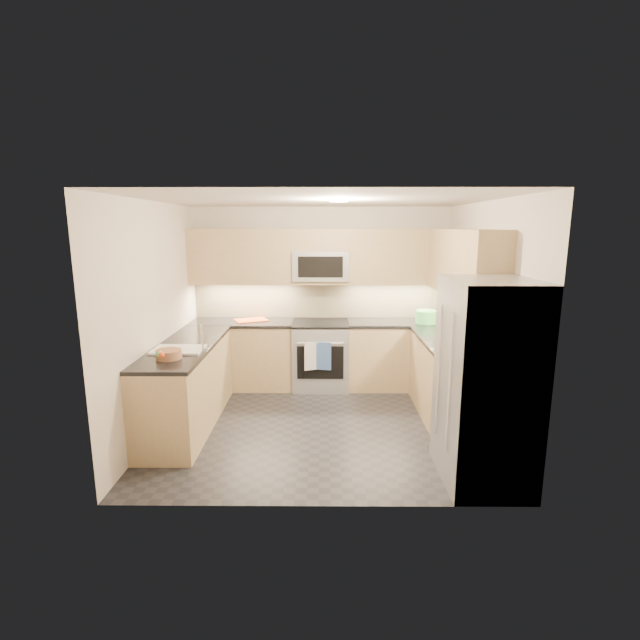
% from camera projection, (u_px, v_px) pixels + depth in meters
% --- Properties ---
extents(floor, '(3.60, 3.20, 0.00)m').
position_uv_depth(floor, '(320.00, 424.00, 5.33)').
color(floor, black).
rests_on(floor, ground).
extents(ceiling, '(3.60, 3.20, 0.02)m').
position_uv_depth(ceiling, '(320.00, 200.00, 4.83)').
color(ceiling, beige).
rests_on(ceiling, wall_back).
extents(wall_back, '(3.60, 0.02, 2.50)m').
position_uv_depth(wall_back, '(321.00, 296.00, 6.65)').
color(wall_back, beige).
rests_on(wall_back, floor).
extents(wall_front, '(3.60, 0.02, 2.50)m').
position_uv_depth(wall_front, '(318.00, 358.00, 3.51)').
color(wall_front, beige).
rests_on(wall_front, floor).
extents(wall_left, '(0.02, 3.20, 2.50)m').
position_uv_depth(wall_left, '(156.00, 317.00, 5.09)').
color(wall_left, beige).
rests_on(wall_left, floor).
extents(wall_right, '(0.02, 3.20, 2.50)m').
position_uv_depth(wall_right, '(484.00, 318.00, 5.07)').
color(wall_right, beige).
rests_on(wall_right, floor).
extents(base_cab_back_left, '(1.42, 0.60, 0.90)m').
position_uv_depth(base_cab_back_left, '(243.00, 355.00, 6.52)').
color(base_cab_back_left, tan).
rests_on(base_cab_back_left, floor).
extents(base_cab_back_right, '(1.42, 0.60, 0.90)m').
position_uv_depth(base_cab_back_right, '(398.00, 356.00, 6.50)').
color(base_cab_back_right, tan).
rests_on(base_cab_back_right, floor).
extents(base_cab_right, '(0.60, 1.70, 0.90)m').
position_uv_depth(base_cab_right, '(449.00, 383.00, 5.37)').
color(base_cab_right, tan).
rests_on(base_cab_right, floor).
extents(base_cab_peninsula, '(0.60, 2.00, 0.90)m').
position_uv_depth(base_cab_peninsula, '(188.00, 386.00, 5.25)').
color(base_cab_peninsula, tan).
rests_on(base_cab_peninsula, floor).
extents(countertop_back_left, '(1.42, 0.63, 0.04)m').
position_uv_depth(countertop_back_left, '(242.00, 323.00, 6.42)').
color(countertop_back_left, black).
rests_on(countertop_back_left, base_cab_back_left).
extents(countertop_back_right, '(1.42, 0.63, 0.04)m').
position_uv_depth(countertop_back_right, '(399.00, 323.00, 6.41)').
color(countertop_back_right, black).
rests_on(countertop_back_right, base_cab_back_right).
extents(countertop_right, '(0.63, 1.70, 0.04)m').
position_uv_depth(countertop_right, '(451.00, 343.00, 5.28)').
color(countertop_right, black).
rests_on(countertop_right, base_cab_right).
extents(countertop_peninsula, '(0.63, 2.00, 0.04)m').
position_uv_depth(countertop_peninsula, '(185.00, 346.00, 5.15)').
color(countertop_peninsula, black).
rests_on(countertop_peninsula, base_cab_peninsula).
extents(upper_cab_back, '(3.60, 0.35, 0.75)m').
position_uv_depth(upper_cab_back, '(321.00, 256.00, 6.36)').
color(upper_cab_back, tan).
rests_on(upper_cab_back, wall_back).
extents(upper_cab_right, '(0.35, 1.95, 0.75)m').
position_uv_depth(upper_cab_right, '(464.00, 263.00, 5.22)').
color(upper_cab_right, tan).
rests_on(upper_cab_right, wall_right).
extents(backsplash_back, '(3.60, 0.01, 0.51)m').
position_uv_depth(backsplash_back, '(321.00, 300.00, 6.65)').
color(backsplash_back, '#C9B991').
rests_on(backsplash_back, wall_back).
extents(backsplash_right, '(0.01, 2.30, 0.51)m').
position_uv_depth(backsplash_right, '(470.00, 315.00, 5.52)').
color(backsplash_right, '#C9B991').
rests_on(backsplash_right, wall_right).
extents(gas_range, '(0.76, 0.65, 0.91)m').
position_uv_depth(gas_range, '(320.00, 356.00, 6.48)').
color(gas_range, '#9C9FA4').
rests_on(gas_range, floor).
extents(range_cooktop, '(0.76, 0.65, 0.03)m').
position_uv_depth(range_cooktop, '(320.00, 323.00, 6.39)').
color(range_cooktop, black).
rests_on(range_cooktop, gas_range).
extents(oven_door_glass, '(0.62, 0.02, 0.45)m').
position_uv_depth(oven_door_glass, '(320.00, 363.00, 6.16)').
color(oven_door_glass, black).
rests_on(oven_door_glass, gas_range).
extents(oven_handle, '(0.60, 0.02, 0.02)m').
position_uv_depth(oven_handle, '(320.00, 343.00, 6.09)').
color(oven_handle, '#B2B5BA').
rests_on(oven_handle, gas_range).
extents(microwave, '(0.76, 0.40, 0.40)m').
position_uv_depth(microwave, '(320.00, 266.00, 6.36)').
color(microwave, '#919498').
rests_on(microwave, upper_cab_back).
extents(microwave_door, '(0.60, 0.01, 0.28)m').
position_uv_depth(microwave_door, '(320.00, 267.00, 6.16)').
color(microwave_door, black).
rests_on(microwave_door, microwave).
extents(refrigerator, '(0.70, 0.90, 1.80)m').
position_uv_depth(refrigerator, '(486.00, 383.00, 4.01)').
color(refrigerator, '#9FA0A6').
rests_on(refrigerator, floor).
extents(fridge_handle_left, '(0.02, 0.02, 1.20)m').
position_uv_depth(fridge_handle_left, '(449.00, 384.00, 3.83)').
color(fridge_handle_left, '#B2B5BA').
rests_on(fridge_handle_left, refrigerator).
extents(fridge_handle_right, '(0.02, 0.02, 1.20)m').
position_uv_depth(fridge_handle_right, '(439.00, 371.00, 4.18)').
color(fridge_handle_right, '#B2B5BA').
rests_on(fridge_handle_right, refrigerator).
extents(sink_basin, '(0.52, 0.38, 0.16)m').
position_uv_depth(sink_basin, '(179.00, 356.00, 4.92)').
color(sink_basin, white).
rests_on(sink_basin, base_cab_peninsula).
extents(faucet, '(0.03, 0.03, 0.28)m').
position_uv_depth(faucet, '(202.00, 338.00, 4.87)').
color(faucet, silver).
rests_on(faucet, countertop_peninsula).
extents(utensil_bowl, '(0.33, 0.33, 0.17)m').
position_uv_depth(utensil_bowl, '(427.00, 317.00, 6.28)').
color(utensil_bowl, '#4EB653').
rests_on(utensil_bowl, countertop_back_right).
extents(cutting_board, '(0.51, 0.44, 0.01)m').
position_uv_depth(cutting_board, '(251.00, 320.00, 6.47)').
color(cutting_board, '#E34415').
rests_on(cutting_board, countertop_back_left).
extents(fruit_basket, '(0.28, 0.28, 0.09)m').
position_uv_depth(fruit_basket, '(169.00, 354.00, 4.59)').
color(fruit_basket, '#976546').
rests_on(fruit_basket, countertop_peninsula).
extents(fruit_apple, '(0.06, 0.06, 0.06)m').
position_uv_depth(fruit_apple, '(159.00, 353.00, 4.36)').
color(fruit_apple, '#AC131B').
rests_on(fruit_apple, fruit_basket).
extents(fruit_pear, '(0.06, 0.06, 0.06)m').
position_uv_depth(fruit_pear, '(159.00, 354.00, 4.34)').
color(fruit_pear, '#47A651').
rests_on(fruit_pear, fruit_basket).
extents(dish_towel_check, '(0.19, 0.08, 0.38)m').
position_uv_depth(dish_towel_check, '(312.00, 356.00, 6.10)').
color(dish_towel_check, white).
rests_on(dish_towel_check, oven_handle).
extents(dish_towel_blue, '(0.20, 0.06, 0.37)m').
position_uv_depth(dish_towel_blue, '(324.00, 356.00, 6.10)').
color(dish_towel_blue, '#38599A').
rests_on(dish_towel_blue, oven_handle).
extents(fruit_orange, '(0.06, 0.06, 0.06)m').
position_uv_depth(fruit_orange, '(162.00, 355.00, 4.31)').
color(fruit_orange, '#D94518').
rests_on(fruit_orange, fruit_basket).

